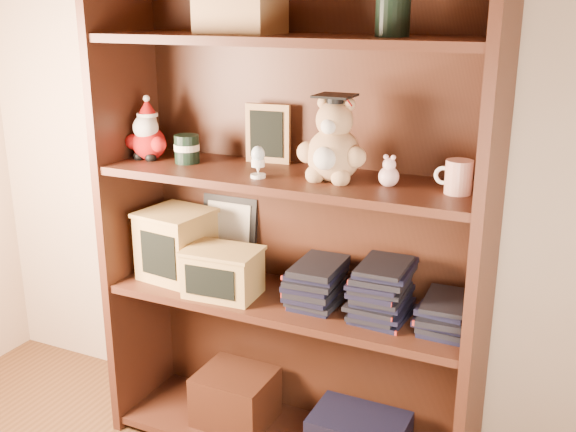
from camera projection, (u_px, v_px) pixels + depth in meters
name	position (u px, v px, depth m)	size (l,w,h in m)	color
bookcase	(294.00, 224.00, 2.09)	(1.20, 0.35, 1.60)	#401E12
shelf_lower	(288.00, 301.00, 2.12)	(1.14, 0.33, 0.02)	#401E12
shelf_upper	(288.00, 178.00, 2.00)	(1.14, 0.33, 0.02)	#401E12
santa_plush	(148.00, 135.00, 2.17)	(0.15, 0.11, 0.21)	#A50F0F
teachers_tin	(187.00, 149.00, 2.13)	(0.08, 0.08, 0.09)	black
chalkboard_plaque	(268.00, 135.00, 2.12)	(0.15, 0.09, 0.19)	#9E7547
egg_cup	(258.00, 161.00, 1.94)	(0.04, 0.04, 0.09)	white
grad_teddy_bear	(333.00, 147.00, 1.90)	(0.21, 0.18, 0.25)	tan
pink_figurine	(389.00, 174.00, 1.86)	(0.06, 0.06, 0.09)	beige
teacher_mug	(458.00, 177.00, 1.78)	(0.10, 0.07, 0.09)	silver
certificate_frame	(229.00, 233.00, 2.32)	(0.21, 0.05, 0.26)	black
treats_box	(176.00, 244.00, 2.25)	(0.24, 0.24, 0.23)	tan
pencils_box	(223.00, 272.00, 2.12)	(0.24, 0.18, 0.15)	tan
book_stack_left	(316.00, 284.00, 2.06)	(0.14, 0.20, 0.13)	black
book_stack_mid	(381.00, 286.00, 1.96)	(0.14, 0.20, 0.19)	black
book_stack_right	(448.00, 314.00, 1.90)	(0.14, 0.20, 0.10)	black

